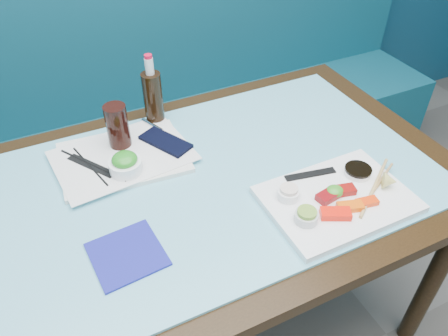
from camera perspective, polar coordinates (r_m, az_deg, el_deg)
name	(u,v)px	position (r m, az deg, el deg)	size (l,w,h in m)	color
booth_bench	(143,132)	(2.11, -10.54, 4.66)	(3.00, 0.56, 1.17)	#0D4555
dining_table	(218,199)	(1.31, -0.83, -4.07)	(1.40, 0.90, 0.75)	black
glass_top	(217,177)	(1.25, -0.87, -1.21)	(1.22, 0.76, 0.01)	#67B9CF
sashimi_plate	(337,199)	(1.20, 14.55, -3.97)	(0.38, 0.27, 0.02)	white
salmon_left	(336,214)	(1.13, 14.36, -5.80)	(0.08, 0.04, 0.02)	#FF1A0A
salmon_mid	(350,207)	(1.16, 16.16, -4.86)	(0.07, 0.03, 0.02)	#FC5B0A
salmon_right	(367,202)	(1.19, 18.16, -4.25)	(0.06, 0.03, 0.01)	#FF380A
tuna_left	(328,196)	(1.18, 13.40, -3.60)	(0.06, 0.04, 0.02)	maroon
tuna_right	(345,190)	(1.20, 15.49, -2.80)	(0.06, 0.03, 0.02)	maroon
seaweed_garnish	(335,191)	(1.19, 14.25, -2.95)	(0.05, 0.04, 0.03)	#368E20
ramekin_wasabi	(306,217)	(1.11, 10.69, -6.32)	(0.06, 0.06, 0.02)	silver
wasabi_fill	(307,212)	(1.09, 10.80, -5.69)	(0.05, 0.05, 0.01)	olive
ramekin_ginger	(288,194)	(1.16, 8.41, -3.37)	(0.06, 0.06, 0.02)	white
ginger_fill	(289,189)	(1.15, 8.49, -2.75)	(0.05, 0.05, 0.01)	beige
soy_dish	(358,172)	(1.27, 17.05, -0.52)	(0.07, 0.07, 0.01)	white
soy_fill	(358,169)	(1.27, 17.14, -0.15)	(0.08, 0.08, 0.01)	black
lemon_wedge	(390,181)	(1.25, 20.86, -1.60)	(0.05, 0.05, 0.04)	#E4D76C
chopstick_sleeve	(310,174)	(1.24, 11.21, -0.80)	(0.15, 0.02, 0.00)	black
wooden_chopstick_a	(374,186)	(1.25, 19.05, -2.29)	(0.01, 0.01, 0.26)	tan
wooden_chopstick_b	(377,186)	(1.25, 19.39, -2.18)	(0.01, 0.01, 0.23)	#A57F4D
serving_tray	(123,157)	(1.34, -13.03, 1.36)	(0.36, 0.27, 0.01)	white
paper_placemat	(123,155)	(1.33, -13.08, 1.63)	(0.39, 0.27, 0.00)	white
seaweed_bowl	(126,166)	(1.26, -12.71, 0.22)	(0.09, 0.09, 0.04)	white
seaweed_salad	(124,159)	(1.24, -12.88, 1.11)	(0.07, 0.07, 0.04)	#25881F
cola_glass	(118,126)	(1.34, -13.73, 5.33)	(0.07, 0.07, 0.14)	black
navy_pouch	(166,142)	(1.35, -7.65, 3.39)	(0.07, 0.17, 0.01)	black
fork	(153,125)	(1.43, -9.31, 5.56)	(0.01, 0.01, 0.10)	silver
black_chopstick_a	(90,166)	(1.31, -17.09, 0.23)	(0.01, 0.01, 0.22)	black
black_chopstick_b	(93,165)	(1.31, -16.76, 0.35)	(0.01, 0.01, 0.26)	black
tray_sleeve	(92,166)	(1.31, -16.92, 0.26)	(0.03, 0.17, 0.00)	black
cola_bottle_body	(153,99)	(1.44, -9.23, 8.92)	(0.06, 0.06, 0.18)	black
cola_bottle_neck	(149,66)	(1.38, -9.74, 12.99)	(0.03, 0.03, 0.05)	silver
cola_bottle_cap	(148,56)	(1.37, -9.89, 14.17)	(0.02, 0.02, 0.01)	red
blue_napkin	(127,254)	(1.07, -12.55, -10.94)	(0.16, 0.16, 0.01)	navy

